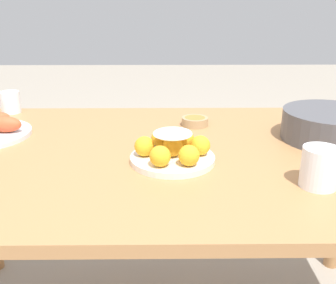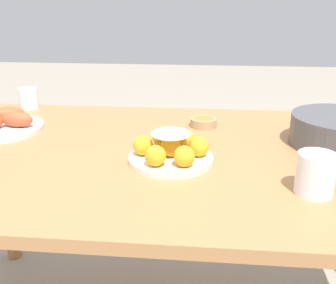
# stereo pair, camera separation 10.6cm
# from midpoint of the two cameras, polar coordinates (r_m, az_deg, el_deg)

# --- Properties ---
(dining_table) EXTENTS (1.58, 0.91, 0.71)m
(dining_table) POSITION_cam_midpoint_polar(r_m,az_deg,el_deg) (1.15, -3.24, -5.00)
(dining_table) COLOR #A87547
(dining_table) RESTS_ON ground_plane
(cake_plate) EXTENTS (0.22, 0.22, 0.09)m
(cake_plate) POSITION_cam_midpoint_polar(r_m,az_deg,el_deg) (1.03, -2.28, -1.23)
(cake_plate) COLOR silver
(cake_plate) RESTS_ON dining_table
(serving_bowl) EXTENTS (0.29, 0.29, 0.09)m
(serving_bowl) POSITION_cam_midpoint_polar(r_m,az_deg,el_deg) (1.26, 20.43, 2.36)
(serving_bowl) COLOR #4C4C51
(serving_bowl) RESTS_ON dining_table
(sauce_bowl) EXTENTS (0.09, 0.09, 0.03)m
(sauce_bowl) POSITION_cam_midpoint_polar(r_m,az_deg,el_deg) (1.33, 1.63, 3.02)
(sauce_bowl) COLOR tan
(sauce_bowl) RESTS_ON dining_table
(cup_near) EXTENTS (0.08, 0.08, 0.09)m
(cup_near) POSITION_cam_midpoint_polar(r_m,az_deg,el_deg) (0.93, 18.16, -3.59)
(cup_near) COLOR white
(cup_near) RESTS_ON dining_table
(cup_far) EXTENTS (0.07, 0.07, 0.08)m
(cup_far) POSITION_cam_midpoint_polar(r_m,az_deg,el_deg) (1.61, -23.70, 5.29)
(cup_far) COLOR white
(cup_far) RESTS_ON dining_table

